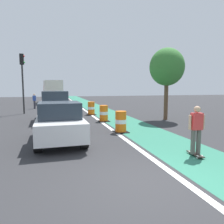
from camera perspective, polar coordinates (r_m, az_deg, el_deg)
ground_plane at (r=5.57m, az=9.10°, el=-17.96°), size 100.00×100.00×0.00m
bike_lane_strip at (r=17.36m, az=-0.03°, el=-1.02°), size 2.50×80.00×0.01m
lane_divider_stripe at (r=17.03m, az=-4.90°, el=-1.19°), size 0.20×80.00×0.01m
skateboarder_on_lane at (r=7.70m, az=21.40°, el=-4.29°), size 0.57×0.82×1.69m
parked_sedan_nearest at (r=9.25m, az=-13.70°, el=-2.75°), size 1.98×4.13×1.70m
parked_suv_second at (r=15.34m, az=-14.93°, el=1.63°), size 2.04×4.66×2.04m
traffic_barrel_front at (r=11.03m, az=2.34°, el=-2.65°), size 0.73×0.73×1.09m
traffic_barrel_mid at (r=14.52m, az=-2.19°, el=-0.42°), size 0.73×0.73×1.09m
traffic_barrel_back at (r=18.08m, az=-5.51°, el=0.94°), size 0.73×0.73×1.09m
delivery_truck_down_block at (r=33.17m, az=-15.51°, el=5.57°), size 2.87×7.75×3.23m
traffic_light_corner at (r=20.15m, az=-22.61°, el=9.50°), size 0.41×0.32×5.10m
pedestrian_crossing at (r=24.50m, az=-19.83°, el=2.84°), size 0.34×0.20×1.61m
street_tree_sidewalk at (r=15.74m, az=14.31°, el=11.37°), size 2.40×2.40×5.00m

